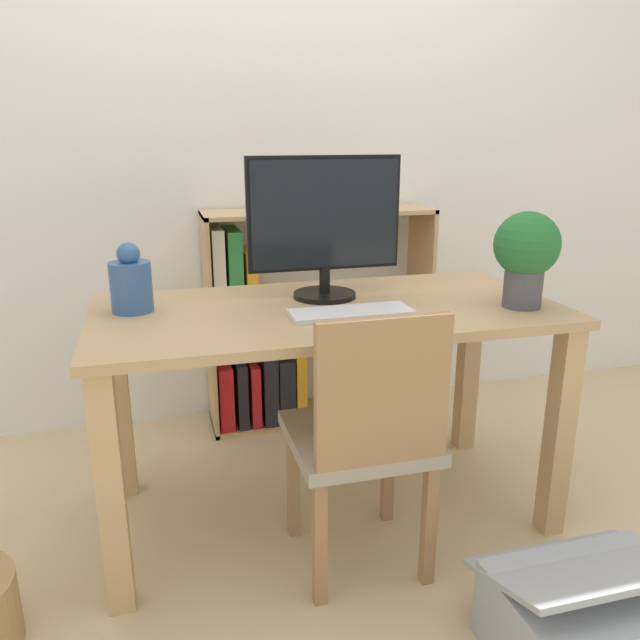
{
  "coord_description": "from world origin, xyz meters",
  "views": [
    {
      "loc": [
        -0.52,
        -1.83,
        1.27
      ],
      "look_at": [
        0.0,
        0.1,
        0.66
      ],
      "focal_mm": 35.0,
      "sensor_mm": 36.0,
      "label": 1
    }
  ],
  "objects_px": {
    "monitor": "(325,221)",
    "bookshelf": "(278,335)",
    "chair": "(366,434)",
    "keyboard": "(351,313)",
    "vase": "(131,283)",
    "potted_plant": "(526,252)",
    "storage_box": "(595,622)"
  },
  "relations": [
    {
      "from": "vase",
      "to": "bookshelf",
      "type": "height_order",
      "value": "same"
    },
    {
      "from": "keyboard",
      "to": "bookshelf",
      "type": "distance_m",
      "value": 0.93
    },
    {
      "from": "chair",
      "to": "monitor",
      "type": "bearing_deg",
      "value": 81.06
    },
    {
      "from": "vase",
      "to": "storage_box",
      "type": "xyz_separation_m",
      "value": [
        1.05,
        -0.91,
        -0.71
      ]
    },
    {
      "from": "keyboard",
      "to": "potted_plant",
      "type": "height_order",
      "value": "potted_plant"
    },
    {
      "from": "bookshelf",
      "to": "storage_box",
      "type": "relative_size",
      "value": 2.05
    },
    {
      "from": "monitor",
      "to": "vase",
      "type": "height_order",
      "value": "monitor"
    },
    {
      "from": "vase",
      "to": "bookshelf",
      "type": "relative_size",
      "value": 0.22
    },
    {
      "from": "vase",
      "to": "storage_box",
      "type": "bearing_deg",
      "value": -40.85
    },
    {
      "from": "storage_box",
      "to": "monitor",
      "type": "bearing_deg",
      "value": 115.21
    },
    {
      "from": "keyboard",
      "to": "chair",
      "type": "xyz_separation_m",
      "value": [
        -0.02,
        -0.22,
        -0.3
      ]
    },
    {
      "from": "vase",
      "to": "potted_plant",
      "type": "xyz_separation_m",
      "value": [
        1.19,
        -0.27,
        0.09
      ]
    },
    {
      "from": "keyboard",
      "to": "storage_box",
      "type": "bearing_deg",
      "value": -59.07
    },
    {
      "from": "monitor",
      "to": "potted_plant",
      "type": "bearing_deg",
      "value": -26.11
    },
    {
      "from": "vase",
      "to": "storage_box",
      "type": "height_order",
      "value": "vase"
    },
    {
      "from": "chair",
      "to": "vase",
      "type": "bearing_deg",
      "value": 136.1
    },
    {
      "from": "bookshelf",
      "to": "vase",
      "type": "bearing_deg",
      "value": -131.99
    },
    {
      "from": "monitor",
      "to": "bookshelf",
      "type": "height_order",
      "value": "monitor"
    },
    {
      "from": "keyboard",
      "to": "storage_box",
      "type": "distance_m",
      "value": 1.02
    },
    {
      "from": "vase",
      "to": "storage_box",
      "type": "relative_size",
      "value": 0.44
    },
    {
      "from": "potted_plant",
      "to": "chair",
      "type": "bearing_deg",
      "value": -163.67
    },
    {
      "from": "potted_plant",
      "to": "bookshelf",
      "type": "xyz_separation_m",
      "value": [
        -0.61,
        0.91,
        -0.51
      ]
    },
    {
      "from": "chair",
      "to": "keyboard",
      "type": "bearing_deg",
      "value": 75.6
    },
    {
      "from": "chair",
      "to": "bookshelf",
      "type": "relative_size",
      "value": 0.84
    },
    {
      "from": "vase",
      "to": "bookshelf",
      "type": "bearing_deg",
      "value": 48.01
    },
    {
      "from": "potted_plant",
      "to": "vase",
      "type": "bearing_deg",
      "value": 167.33
    },
    {
      "from": "keyboard",
      "to": "vase",
      "type": "relative_size",
      "value": 1.73
    },
    {
      "from": "monitor",
      "to": "potted_plant",
      "type": "height_order",
      "value": "monitor"
    },
    {
      "from": "potted_plant",
      "to": "chair",
      "type": "xyz_separation_m",
      "value": [
        -0.57,
        -0.17,
        -0.46
      ]
    },
    {
      "from": "monitor",
      "to": "vase",
      "type": "distance_m",
      "value": 0.64
    },
    {
      "from": "bookshelf",
      "to": "storage_box",
      "type": "height_order",
      "value": "bookshelf"
    },
    {
      "from": "keyboard",
      "to": "potted_plant",
      "type": "xyz_separation_m",
      "value": [
        0.55,
        -0.05,
        0.17
      ]
    }
  ]
}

